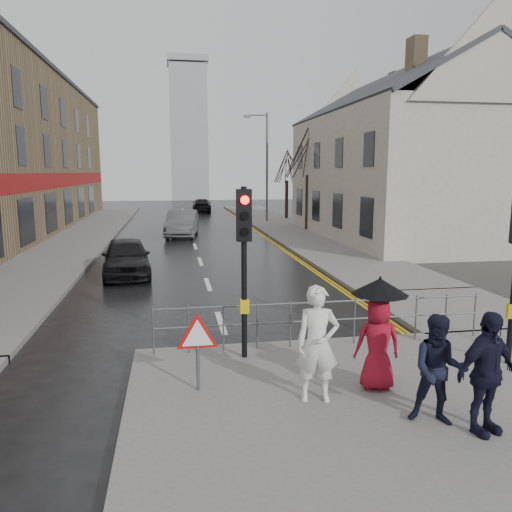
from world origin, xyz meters
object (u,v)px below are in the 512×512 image
object	(u,v)px
pedestrian_d	(486,373)
car_parked	(126,257)
pedestrian_with_umbrella	(378,327)
pedestrian_a	(317,344)
car_mid	(182,224)
pedestrian_b	(439,370)

from	to	relation	value
pedestrian_d	car_parked	world-z (taller)	pedestrian_d
pedestrian_with_umbrella	car_parked	xyz separation A→B (m)	(-5.09, 11.08, -0.52)
pedestrian_a	car_mid	size ratio (longest dim) A/B	0.40
car_parked	pedestrian_b	bearing A→B (deg)	-71.23
pedestrian_d	car_parked	distance (m)	14.08
pedestrian_a	pedestrian_d	bearing A→B (deg)	-25.25
pedestrian_d	pedestrian_b	bearing A→B (deg)	129.85
pedestrian_with_umbrella	pedestrian_d	size ratio (longest dim) A/B	1.08
pedestrian_b	pedestrian_d	xyz separation A→B (m)	(0.51, -0.36, 0.07)
pedestrian_with_umbrella	car_parked	size ratio (longest dim) A/B	0.47
pedestrian_a	pedestrian_b	distance (m)	1.85
pedestrian_b	car_parked	distance (m)	13.54
pedestrian_d	car_mid	distance (m)	24.31
pedestrian_with_umbrella	car_parked	distance (m)	12.20
pedestrian_with_umbrella	pedestrian_d	xyz separation A→B (m)	(0.90, -1.65, -0.20)
pedestrian_d	car_parked	xyz separation A→B (m)	(-5.98, 12.74, -0.32)
pedestrian_b	pedestrian_with_umbrella	xyz separation A→B (m)	(-0.39, 1.30, 0.26)
car_parked	car_mid	distance (m)	11.53
pedestrian_with_umbrella	car_mid	xyz separation A→B (m)	(-2.77, 22.38, -0.45)
pedestrian_a	pedestrian_b	size ratio (longest dim) A/B	1.15
pedestrian_a	car_parked	xyz separation A→B (m)	(-3.94, 11.34, -0.38)
pedestrian_b	pedestrian_with_umbrella	distance (m)	1.38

